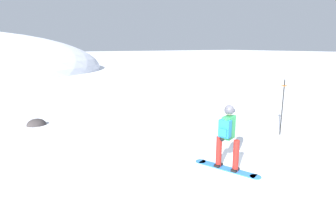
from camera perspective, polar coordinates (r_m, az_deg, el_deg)
The scene contains 4 objects.
ground_plane at distance 7.59m, azimuth 15.47°, elevation -12.24°, with size 300.00×300.00×0.00m, color white.
snowboarder_main at distance 7.38m, azimuth 11.86°, elevation -5.12°, with size 0.80×1.75×1.71m.
piste_marker_near at distance 10.83m, azimuth 22.03°, elevation 1.28°, with size 0.20×0.20×2.04m.
rock_dark at distance 12.72m, azimuth -24.89°, elevation -2.76°, with size 0.75×0.64×0.53m.
Camera 1 is at (-5.28, -4.45, 3.16)m, focal length 30.36 mm.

